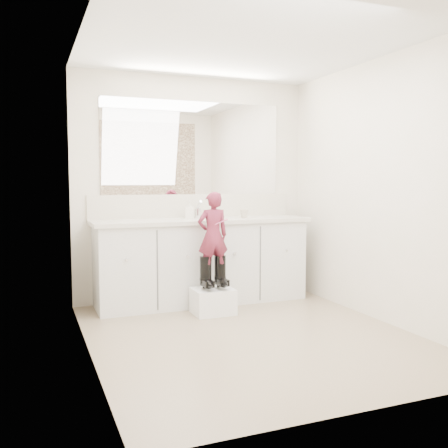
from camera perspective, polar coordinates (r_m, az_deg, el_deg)
name	(u,v)px	position (r m, az deg, el deg)	size (l,w,h in m)	color
floor	(250,335)	(4.28, 3.01, -12.56)	(3.00, 3.00, 0.00)	#837055
ceiling	(252,40)	(4.23, 3.17, 20.23)	(3.00, 3.00, 0.00)	white
wall_back	(193,189)	(5.48, -3.52, 4.04)	(2.60, 2.60, 0.00)	beige
wall_front	(368,197)	(2.79, 16.13, 3.00)	(2.60, 2.60, 0.00)	beige
wall_left	(87,193)	(3.73, -15.42, 3.46)	(3.00, 3.00, 0.00)	beige
wall_right	(380,190)	(4.77, 17.44, 3.69)	(3.00, 3.00, 0.00)	beige
vanity_cabinet	(202,263)	(5.29, -2.54, -4.43)	(2.20, 0.55, 0.85)	silver
countertop	(202,221)	(5.22, -2.51, 0.37)	(2.28, 0.58, 0.04)	beige
backsplash	(194,206)	(5.47, -3.46, 2.10)	(2.28, 0.03, 0.25)	beige
mirror	(194,148)	(5.48, -3.50, 8.65)	(2.00, 0.02, 1.00)	white
dot_panel	(369,112)	(2.82, 16.22, 12.19)	(2.00, 0.01, 1.20)	#472819
faucet	(197,213)	(5.37, -3.09, 1.25)	(0.08, 0.08, 0.10)	silver
cup	(244,214)	(5.38, 2.30, 1.21)	(0.10, 0.10, 0.09)	#BFB299
soap_bottle	(190,210)	(5.26, -3.94, 1.64)	(0.08, 0.09, 0.19)	white
step_stool	(213,301)	(4.89, -1.27, -8.81)	(0.38, 0.32, 0.25)	white
boot_left	(206,273)	(4.81, -2.12, -5.60)	(0.12, 0.21, 0.32)	black
boot_right	(220,272)	(4.86, -0.45, -5.48)	(0.12, 0.21, 0.32)	black
toddler	(213,235)	(4.78, -1.29, -1.32)	(0.31, 0.20, 0.84)	#AC3557
toothbrush	(221,222)	(4.75, -0.32, 0.24)	(0.01, 0.01, 0.14)	#CB4F7B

